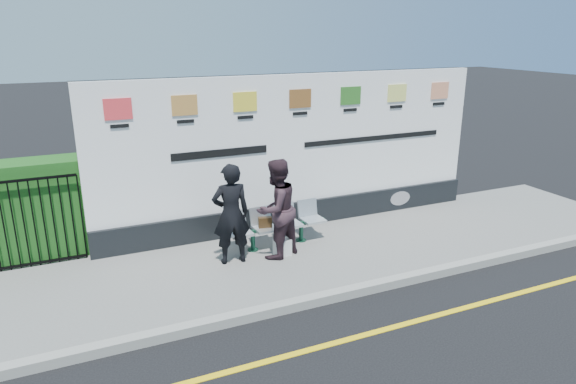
{
  "coord_description": "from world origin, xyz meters",
  "views": [
    {
      "loc": [
        -3.68,
        -5.03,
        3.9
      ],
      "look_at": [
        -0.26,
        2.63,
        1.25
      ],
      "focal_mm": 32.0,
      "sensor_mm": 36.0,
      "label": 1
    }
  ],
  "objects_px": {
    "billboard": "(298,162)",
    "bench": "(277,235)",
    "woman_left": "(231,214)",
    "woman_right": "(276,209)"
  },
  "relations": [
    {
      "from": "bench",
      "to": "woman_left",
      "type": "xyz_separation_m",
      "value": [
        -0.97,
        -0.33,
        0.66
      ]
    },
    {
      "from": "woman_left",
      "to": "woman_right",
      "type": "bearing_deg",
      "value": 178.25
    },
    {
      "from": "woman_right",
      "to": "billboard",
      "type": "bearing_deg",
      "value": -152.56
    },
    {
      "from": "woman_left",
      "to": "bench",
      "type": "bearing_deg",
      "value": -156.99
    },
    {
      "from": "bench",
      "to": "woman_left",
      "type": "height_order",
      "value": "woman_left"
    },
    {
      "from": "billboard",
      "to": "bench",
      "type": "relative_size",
      "value": 4.28
    },
    {
      "from": "bench",
      "to": "woman_left",
      "type": "relative_size",
      "value": 1.08
    },
    {
      "from": "billboard",
      "to": "bench",
      "type": "xyz_separation_m",
      "value": [
        -0.81,
        -0.85,
        -1.1
      ]
    },
    {
      "from": "bench",
      "to": "woman_right",
      "type": "relative_size",
      "value": 1.07
    },
    {
      "from": "bench",
      "to": "woman_right",
      "type": "xyz_separation_m",
      "value": [
        -0.19,
        -0.41,
        0.67
      ]
    }
  ]
}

